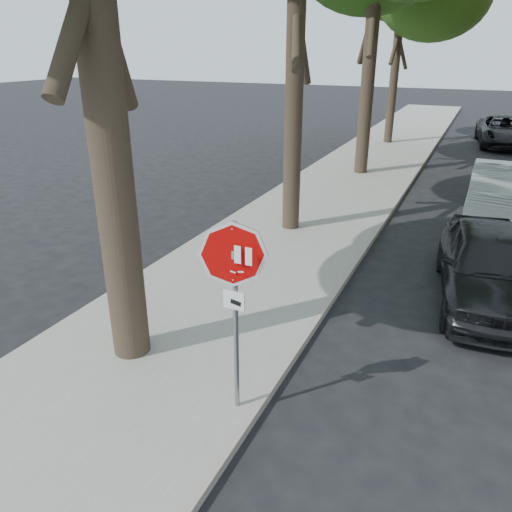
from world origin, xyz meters
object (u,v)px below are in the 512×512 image
at_px(stop_sign, 234,283).
at_px(car_a, 490,265).
at_px(car_d, 506,131).
at_px(car_b, 503,197).

distance_m(stop_sign, car_a, 5.82).
bearing_deg(car_d, stop_sign, -104.30).
bearing_deg(car_d, car_b, -96.81).
bearing_deg(stop_sign, car_a, 59.14).
relative_size(stop_sign, car_a, 0.60).
distance_m(car_a, car_d, 18.07).
bearing_deg(car_b, car_a, -91.48).
bearing_deg(stop_sign, car_b, 72.25).
xyz_separation_m(car_a, car_b, (0.22, 4.93, 0.07)).
bearing_deg(stop_sign, car_d, 81.82).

